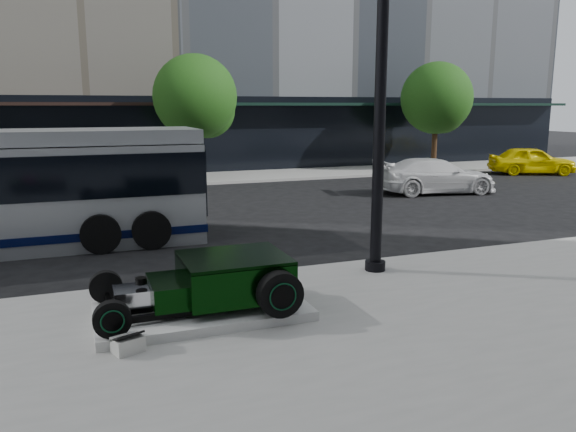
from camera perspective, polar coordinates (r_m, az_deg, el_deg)
name	(u,v)px	position (r m, az deg, el deg)	size (l,w,h in m)	color
ground	(267,250)	(13.88, -2.19, -3.50)	(120.00, 120.00, 0.00)	black
sidewalk_far	(172,180)	(27.29, -11.66, 3.64)	(70.00, 4.00, 0.12)	gray
street_trees	(198,100)	(26.37, -9.14, 11.55)	(29.80, 3.80, 5.70)	black
display_plinth	(202,311)	(9.44, -8.70, -9.51)	(3.40, 1.80, 0.15)	silver
hot_rod	(221,279)	(9.35, -6.78, -6.41)	(3.22, 2.00, 0.81)	black
info_plaque	(128,343)	(8.33, -15.97, -12.33)	(0.48, 0.42, 0.31)	silver
lamppost	(380,96)	(11.48, 9.36, 11.93)	(0.43, 0.43, 7.73)	black
white_sedan	(436,176)	(23.63, 14.77, 3.96)	(1.99, 4.90, 1.42)	silver
yellow_taxi	(532,160)	(31.94, 23.52, 5.20)	(1.70, 4.23, 1.44)	#F8E100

